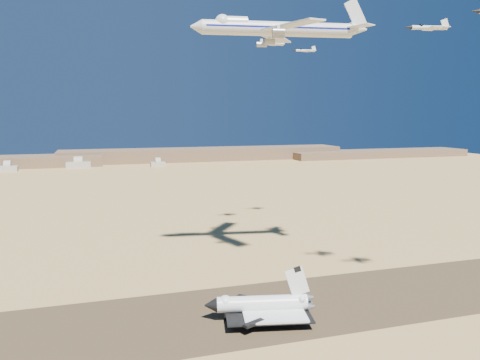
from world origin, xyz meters
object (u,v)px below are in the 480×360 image
object	(u,v)px
crew_b	(295,323)
chase_jet_a	(428,27)
crew_c	(281,321)
carrier_747	(273,29)
crew_a	(288,319)
shuttle	(261,305)
chase_jet_c	(272,44)
chase_jet_d	(305,51)

from	to	relation	value
crew_b	chase_jet_a	size ratio (longest dim) A/B	0.11
crew_b	crew_c	bearing A→B (deg)	47.16
carrier_747	crew_a	xyz separation A→B (m)	(-12.69, -49.74, -101.77)
crew_a	chase_jet_a	distance (m)	108.17
crew_a	chase_jet_a	bearing A→B (deg)	-95.05
crew_c	shuttle	bearing A→B (deg)	-21.71
shuttle	crew_c	world-z (taller)	shuttle
shuttle	chase_jet_a	size ratio (longest dim) A/B	2.42
carrier_747	chase_jet_a	bearing A→B (deg)	-43.71
crew_a	carrier_747	bearing A→B (deg)	-20.84
crew_a	chase_jet_a	xyz separation A→B (m)	(49.97, 1.30, 95.93)
chase_jet_c	chase_jet_d	distance (m)	29.73
carrier_747	crew_a	bearing A→B (deg)	-95.60
chase_jet_d	chase_jet_a	bearing A→B (deg)	-83.71
shuttle	chase_jet_c	world-z (taller)	chase_jet_c
chase_jet_a	chase_jet_c	world-z (taller)	chase_jet_c
shuttle	crew_c	bearing A→B (deg)	-34.75
crew_c	chase_jet_a	distance (m)	109.57
chase_jet_a	crew_a	bearing A→B (deg)	-164.71
carrier_747	chase_jet_c	world-z (taller)	carrier_747
crew_b	crew_c	size ratio (longest dim) A/B	0.91
crew_c	chase_jet_a	bearing A→B (deg)	-152.69
crew_a	chase_jet_d	xyz separation A→B (m)	(56.23, 112.46, 102.72)
shuttle	chase_jet_d	size ratio (longest dim) A/B	2.64
crew_a	crew_c	distance (m)	3.14
carrier_747	chase_jet_d	world-z (taller)	carrier_747
shuttle	chase_jet_d	world-z (taller)	chase_jet_d
shuttle	chase_jet_c	size ratio (longest dim) A/B	2.55
crew_a	chase_jet_d	world-z (taller)	chase_jet_d
crew_b	chase_jet_a	bearing A→B (deg)	-95.41
crew_a	chase_jet_c	bearing A→B (deg)	-24.09
chase_jet_c	chase_jet_d	xyz separation A→B (m)	(25.50, 15.29, -0.39)
chase_jet_d	crew_c	bearing A→B (deg)	-108.04
carrier_747	chase_jet_c	xyz separation A→B (m)	(18.04, 47.43, 1.34)
crew_a	crew_c	xyz separation A→B (m)	(-2.97, -1.00, 0.03)
shuttle	crew_a	bearing A→B (deg)	-16.61
shuttle	crew_a	size ratio (longest dim) A/B	20.70
chase_jet_c	chase_jet_d	bearing A→B (deg)	31.41
chase_jet_a	chase_jet_c	xyz separation A→B (m)	(-19.24, 95.87, 7.17)
crew_c	chase_jet_c	distance (m)	146.28
crew_b	chase_jet_d	xyz separation A→B (m)	(55.38, 115.85, 102.77)
chase_jet_a	chase_jet_c	size ratio (longest dim) A/B	1.05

